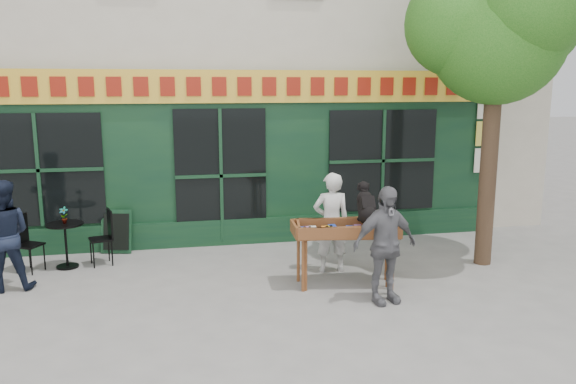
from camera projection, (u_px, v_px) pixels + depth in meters
name	position (u px, v px, depth m)	size (l,w,h in m)	color
ground	(236.00, 287.00, 8.56)	(80.00, 80.00, 0.00)	slate
building	(205.00, 2.00, 13.37)	(14.00, 7.26, 10.00)	beige
street_tree	(499.00, 16.00, 8.98)	(3.05, 2.90, 5.60)	#382619
book_cart_center	(343.00, 233.00, 8.52)	(1.53, 0.70, 0.99)	brown
dog	(367.00, 202.00, 8.45)	(0.34, 0.60, 0.60)	black
woman	(331.00, 222.00, 9.14)	(0.60, 0.39, 1.65)	silver
book_cart_right	(348.00, 233.00, 8.48)	(1.58, 0.86, 0.99)	brown
man_right	(385.00, 245.00, 7.81)	(0.98, 0.41, 1.67)	#5C5C61
bistro_table	(65.00, 236.00, 9.35)	(0.60, 0.60, 0.76)	black
bistro_chair_left	(24.00, 238.00, 9.17)	(0.49, 0.49, 0.95)	black
bistro_chair_right	(106.00, 232.00, 9.55)	(0.45, 0.45, 0.95)	black
potted_plant	(64.00, 215.00, 9.29)	(0.15, 0.10, 0.28)	gray
man_left	(3.00, 235.00, 8.30)	(0.81, 0.63, 1.67)	black
chalkboard	(116.00, 232.00, 10.21)	(0.59, 0.31, 0.79)	black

